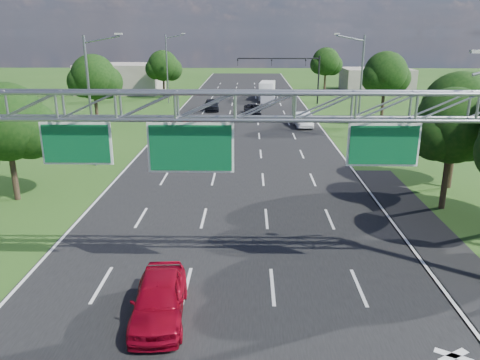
{
  "coord_description": "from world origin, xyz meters",
  "views": [
    {
      "loc": [
        0.8,
        -5.83,
        10.14
      ],
      "look_at": [
        0.36,
        15.62,
        3.39
      ],
      "focal_mm": 35.0,
      "sensor_mm": 36.0,
      "label": 1
    }
  ],
  "objects_px": {
    "sign_gantry": "(237,122)",
    "traffic_signal": "(295,68)",
    "box_truck": "(267,92)",
    "red_coupe": "(159,299)"
  },
  "relations": [
    {
      "from": "sign_gantry",
      "to": "traffic_signal",
      "type": "relative_size",
      "value": 1.92
    },
    {
      "from": "box_truck",
      "to": "traffic_signal",
      "type": "bearing_deg",
      "value": -33.37
    },
    {
      "from": "traffic_signal",
      "to": "red_coupe",
      "type": "relative_size",
      "value": 2.59
    },
    {
      "from": "box_truck",
      "to": "sign_gantry",
      "type": "bearing_deg",
      "value": -86.57
    },
    {
      "from": "sign_gantry",
      "to": "red_coupe",
      "type": "height_order",
      "value": "sign_gantry"
    },
    {
      "from": "box_truck",
      "to": "red_coupe",
      "type": "bearing_deg",
      "value": -89.14
    },
    {
      "from": "traffic_signal",
      "to": "sign_gantry",
      "type": "bearing_deg",
      "value": -97.68
    },
    {
      "from": "sign_gantry",
      "to": "red_coupe",
      "type": "xyz_separation_m",
      "value": [
        -2.83,
        -2.79,
        -6.09
      ]
    },
    {
      "from": "red_coupe",
      "to": "box_truck",
      "type": "relative_size",
      "value": 0.62
    },
    {
      "from": "traffic_signal",
      "to": "red_coupe",
      "type": "xyz_separation_m",
      "value": [
        -9.98,
        -55.79,
        -4.36
      ]
    }
  ]
}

